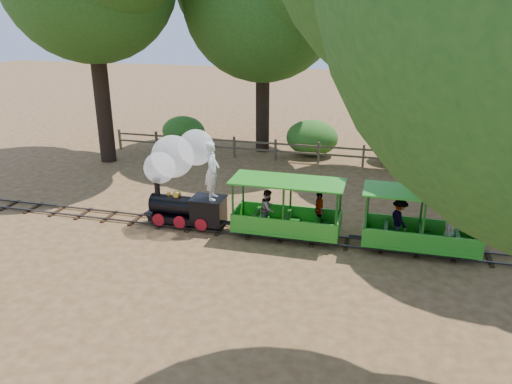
% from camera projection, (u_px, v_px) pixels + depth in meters
% --- Properties ---
extents(ground, '(90.00, 90.00, 0.00)m').
position_uv_depth(ground, '(251.00, 233.00, 15.76)').
color(ground, '#A37146').
rests_on(ground, ground).
extents(track, '(22.00, 1.00, 0.10)m').
position_uv_depth(track, '(251.00, 231.00, 15.74)').
color(track, '#3F3D3A').
rests_on(track, ground).
extents(locomotive, '(2.85, 1.34, 3.28)m').
position_uv_depth(locomotive, '(181.00, 172.00, 15.73)').
color(locomotive, black).
rests_on(locomotive, ground).
extents(carriage_front, '(3.39, 1.39, 1.76)m').
position_uv_depth(carriage_front, '(287.00, 215.00, 15.22)').
color(carriage_front, green).
rests_on(carriage_front, track).
extents(carriage_rear, '(3.39, 1.39, 1.76)m').
position_uv_depth(carriage_rear, '(420.00, 227.00, 14.30)').
color(carriage_rear, green).
rests_on(carriage_rear, track).
extents(fence, '(18.10, 0.10, 1.00)m').
position_uv_depth(fence, '(297.00, 150.00, 22.82)').
color(fence, brown).
rests_on(fence, ground).
extents(shrub_west, '(2.24, 1.72, 1.55)m').
position_uv_depth(shrub_west, '(184.00, 131.00, 25.38)').
color(shrub_west, '#2D6B1E').
rests_on(shrub_west, ground).
extents(shrub_mid_w, '(2.48, 1.91, 1.72)m').
position_uv_depth(shrub_mid_w, '(312.00, 138.00, 23.78)').
color(shrub_mid_w, '#2D6B1E').
rests_on(shrub_mid_w, ground).
extents(shrub_mid_e, '(1.86, 1.43, 1.29)m').
position_uv_depth(shrub_mid_e, '(424.00, 149.00, 22.63)').
color(shrub_mid_e, '#2D6B1E').
rests_on(shrub_mid_e, ground).
extents(shrub_east, '(2.82, 2.17, 1.95)m').
position_uv_depth(shrub_east, '(407.00, 141.00, 22.70)').
color(shrub_east, '#2D6B1E').
rests_on(shrub_east, ground).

